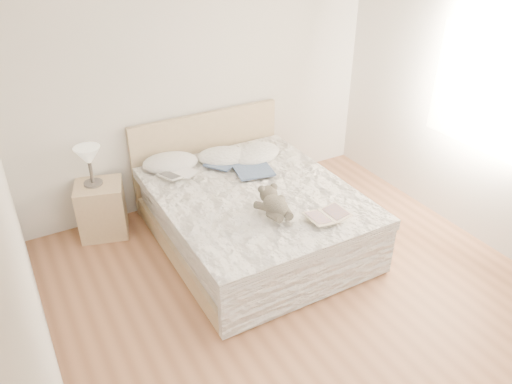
% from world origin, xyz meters
% --- Properties ---
extents(floor, '(4.00, 4.50, 0.00)m').
position_xyz_m(floor, '(0.00, 0.00, 0.00)').
color(floor, brown).
rests_on(floor, ground).
extents(wall_back, '(4.00, 0.02, 2.70)m').
position_xyz_m(wall_back, '(0.00, 2.25, 1.35)').
color(wall_back, silver).
rests_on(wall_back, ground).
extents(wall_left, '(0.02, 4.50, 2.70)m').
position_xyz_m(wall_left, '(-2.00, 0.00, 1.35)').
color(wall_left, silver).
rests_on(wall_left, ground).
extents(window, '(0.02, 1.30, 1.10)m').
position_xyz_m(window, '(1.99, 0.30, 1.45)').
color(window, white).
rests_on(window, wall_right).
extents(bed, '(1.72, 2.14, 1.00)m').
position_xyz_m(bed, '(0.00, 1.19, 0.31)').
color(bed, tan).
rests_on(bed, floor).
extents(nightstand, '(0.55, 0.51, 0.56)m').
position_xyz_m(nightstand, '(-1.25, 2.01, 0.28)').
color(nightstand, tan).
rests_on(nightstand, floor).
extents(table_lamp, '(0.30, 0.30, 0.39)m').
position_xyz_m(table_lamp, '(-1.28, 2.05, 0.84)').
color(table_lamp, '#504944').
rests_on(table_lamp, nightstand).
extents(pillow_left, '(0.64, 0.52, 0.17)m').
position_xyz_m(pillow_left, '(-0.51, 1.96, 0.64)').
color(pillow_left, silver).
rests_on(pillow_left, bed).
extents(pillow_middle, '(0.67, 0.59, 0.17)m').
position_xyz_m(pillow_middle, '(0.03, 1.82, 0.64)').
color(pillow_middle, silver).
rests_on(pillow_middle, bed).
extents(pillow_right, '(0.66, 0.55, 0.17)m').
position_xyz_m(pillow_right, '(0.35, 1.70, 0.64)').
color(pillow_right, silver).
rests_on(pillow_right, bed).
extents(blouse, '(0.66, 0.69, 0.02)m').
position_xyz_m(blouse, '(0.18, 1.51, 0.63)').
color(blouse, '#334567').
rests_on(blouse, bed).
extents(photo_book, '(0.39, 0.34, 0.02)m').
position_xyz_m(photo_book, '(-0.53, 1.70, 0.63)').
color(photo_book, white).
rests_on(photo_book, bed).
extents(childrens_book, '(0.38, 0.26, 0.02)m').
position_xyz_m(childrens_book, '(0.31, 0.39, 0.63)').
color(childrens_book, beige).
rests_on(childrens_book, bed).
extents(teddy_bear, '(0.29, 0.39, 0.20)m').
position_xyz_m(teddy_bear, '(-0.07, 0.62, 0.65)').
color(teddy_bear, '#565044').
rests_on(teddy_bear, bed).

